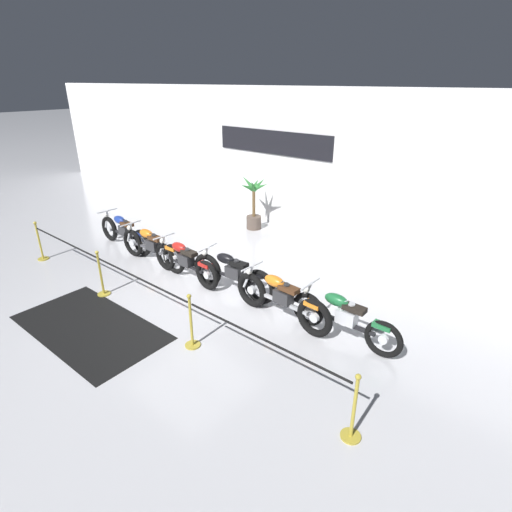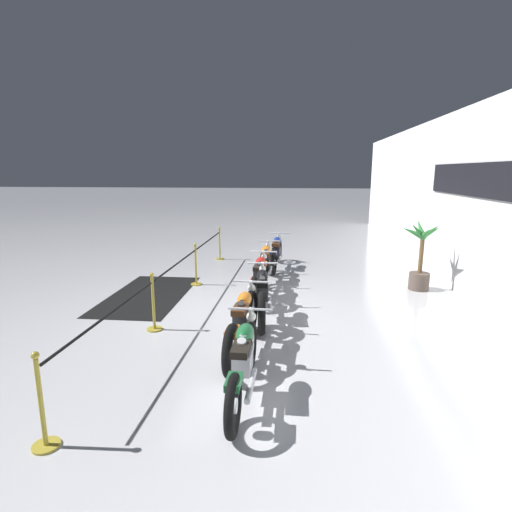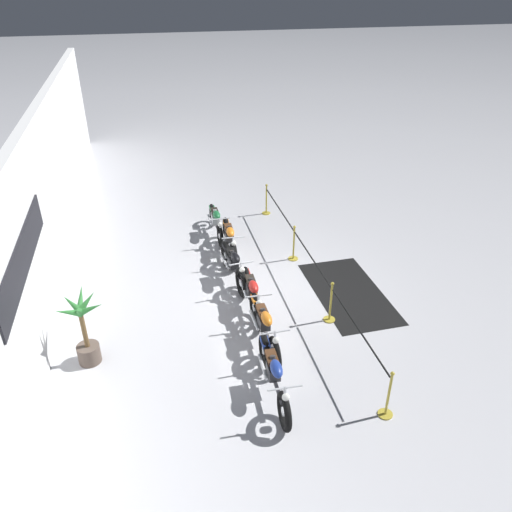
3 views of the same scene
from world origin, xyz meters
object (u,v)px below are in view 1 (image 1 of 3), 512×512
(motorcycle_green_5, at_px, (343,317))
(stanchion_far_left, at_px, (104,267))
(stanchion_mid_left, at_px, (102,280))
(floor_banner, at_px, (90,327))
(stanchion_far_right, at_px, (353,417))
(motorcycle_red_2, at_px, (185,261))
(motorcycle_orange_4, at_px, (281,299))
(stanchion_mid_right, at_px, (192,329))
(potted_palm_left_of_row, at_px, (254,205))
(motorcycle_blue_0, at_px, (125,232))
(motorcycle_black_3, at_px, (232,274))
(motorcycle_orange_1, at_px, (152,247))

(motorcycle_green_5, xyz_separation_m, stanchion_far_left, (-4.68, -1.89, 0.26))
(stanchion_mid_left, relative_size, floor_banner, 0.33)
(stanchion_far_right, bearing_deg, motorcycle_red_2, 162.21)
(motorcycle_orange_4, distance_m, stanchion_mid_right, 1.84)
(motorcycle_green_5, relative_size, potted_palm_left_of_row, 1.30)
(motorcycle_orange_4, distance_m, stanchion_mid_left, 3.99)
(stanchion_far_left, distance_m, stanchion_mid_right, 2.76)
(motorcycle_blue_0, relative_size, potted_palm_left_of_row, 1.41)
(stanchion_mid_left, xyz_separation_m, stanchion_mid_right, (2.91, 0.00, 0.00))
(motorcycle_black_3, xyz_separation_m, stanchion_far_right, (3.87, -1.86, -0.12))
(motorcycle_blue_0, distance_m, stanchion_mid_right, 5.22)
(motorcycle_red_2, height_order, motorcycle_orange_4, motorcycle_orange_4)
(stanchion_far_left, bearing_deg, motorcycle_orange_4, 26.30)
(motorcycle_red_2, bearing_deg, stanchion_mid_right, -38.61)
(motorcycle_black_3, height_order, stanchion_far_left, stanchion_far_left)
(motorcycle_orange_4, bearing_deg, motorcycle_blue_0, 178.09)
(motorcycle_orange_1, height_order, motorcycle_orange_4, motorcycle_orange_4)
(motorcycle_orange_1, distance_m, stanchion_mid_right, 3.78)
(motorcycle_black_3, bearing_deg, motorcycle_green_5, 0.57)
(motorcycle_blue_0, xyz_separation_m, motorcycle_orange_1, (1.49, -0.18, 0.01))
(motorcycle_green_5, relative_size, stanchion_far_left, 0.24)
(motorcycle_black_3, relative_size, stanchion_far_left, 0.25)
(motorcycle_orange_1, bearing_deg, motorcycle_red_2, -0.99)
(motorcycle_orange_1, height_order, motorcycle_black_3, motorcycle_black_3)
(motorcycle_blue_0, xyz_separation_m, floor_banner, (2.91, -2.76, -0.46))
(stanchion_mid_left, bearing_deg, potted_palm_left_of_row, 91.92)
(motorcycle_orange_4, distance_m, floor_banner, 3.73)
(motorcycle_black_3, height_order, stanchion_mid_right, stanchion_mid_right)
(motorcycle_orange_4, height_order, stanchion_far_left, stanchion_far_left)
(motorcycle_orange_4, bearing_deg, motorcycle_orange_1, 179.98)
(motorcycle_blue_0, relative_size, motorcycle_red_2, 1.07)
(motorcycle_red_2, height_order, motorcycle_black_3, motorcycle_black_3)
(stanchion_far_left, height_order, stanchion_far_right, same)
(stanchion_far_left, bearing_deg, motorcycle_red_2, 69.20)
(stanchion_far_left, distance_m, stanchion_far_right, 5.86)
(motorcycle_green_5, relative_size, stanchion_far_right, 2.09)
(stanchion_mid_left, bearing_deg, motorcycle_green_5, 21.22)
(stanchion_mid_right, bearing_deg, motorcycle_orange_1, 153.34)
(stanchion_far_left, bearing_deg, stanchion_mid_left, 180.00)
(stanchion_mid_right, relative_size, stanchion_far_right, 1.00)
(motorcycle_black_3, distance_m, potted_palm_left_of_row, 4.25)
(motorcycle_black_3, height_order, stanchion_mid_left, stanchion_mid_left)
(motorcycle_red_2, bearing_deg, motorcycle_green_5, 3.03)
(motorcycle_blue_0, height_order, potted_palm_left_of_row, potted_palm_left_of_row)
(motorcycle_orange_1, height_order, floor_banner, motorcycle_orange_1)
(motorcycle_black_3, relative_size, stanchion_mid_right, 2.11)
(motorcycle_red_2, xyz_separation_m, motorcycle_black_3, (1.35, 0.19, 0.02))
(motorcycle_blue_0, height_order, motorcycle_red_2, motorcycle_blue_0)
(stanchion_mid_left, bearing_deg, motorcycle_blue_0, 136.11)
(motorcycle_blue_0, relative_size, motorcycle_green_5, 1.09)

